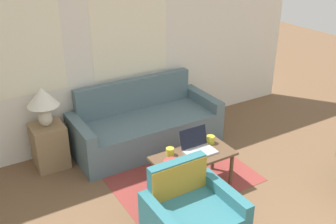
{
  "coord_description": "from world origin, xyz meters",
  "views": [
    {
      "loc": [
        -1.58,
        -1.07,
        2.79
      ],
      "look_at": [
        0.62,
        2.6,
        0.75
      ],
      "focal_mm": 42.0,
      "sensor_mm": 36.0,
      "label": 1
    }
  ],
  "objects": [
    {
      "name": "rug",
      "position": [
        0.62,
        2.6,
        0.0
      ],
      "size": [
        1.71,
        1.84,
        0.01
      ],
      "color": "brown",
      "rests_on": "ground_plane"
    },
    {
      "name": "snack_bowl",
      "position": [
        0.32,
        2.0,
        0.47
      ],
      "size": [
        0.21,
        0.21,
        0.05
      ],
      "color": "#B23D38",
      "rests_on": "coffee_table"
    },
    {
      "name": "coffee_table",
      "position": [
        0.62,
        2.04,
        0.38
      ],
      "size": [
        0.95,
        0.46,
        0.44
      ],
      "color": "brown",
      "rests_on": "ground_plane"
    },
    {
      "name": "laptop",
      "position": [
        0.71,
        2.09,
        0.5
      ],
      "size": [
        0.35,
        0.3,
        0.25
      ],
      "color": "#B7B7BC",
      "rests_on": "coffee_table"
    },
    {
      "name": "couch",
      "position": [
        0.62,
        3.22,
        0.27
      ],
      "size": [
        2.0,
        0.84,
        0.88
      ],
      "color": "slate",
      "rests_on": "ground_plane"
    },
    {
      "name": "armchair",
      "position": [
        0.1,
        1.31,
        0.26
      ],
      "size": [
        0.8,
        0.7,
        0.79
      ],
      "color": "#2D6B75",
      "rests_on": "ground_plane"
    },
    {
      "name": "cup_yellow",
      "position": [
        0.95,
        2.16,
        0.49
      ],
      "size": [
        0.1,
        0.1,
        0.09
      ],
      "color": "gold",
      "rests_on": "coffee_table"
    },
    {
      "name": "table_lamp",
      "position": [
        -0.66,
        3.35,
        0.91
      ],
      "size": [
        0.38,
        0.38,
        0.5
      ],
      "color": "beige",
      "rests_on": "side_table"
    },
    {
      "name": "side_table",
      "position": [
        -0.66,
        3.35,
        0.28
      ],
      "size": [
        0.39,
        0.39,
        0.57
      ],
      "color": "#937551",
      "rests_on": "ground_plane"
    },
    {
      "name": "wall_back",
      "position": [
        -0.0,
        3.65,
        1.31
      ],
      "size": [
        6.88,
        0.06,
        2.6
      ],
      "color": "white",
      "rests_on": "ground_plane"
    },
    {
      "name": "cup_navy",
      "position": [
        0.39,
        2.18,
        0.48
      ],
      "size": [
        0.09,
        0.09,
        0.08
      ],
      "color": "gold",
      "rests_on": "coffee_table"
    }
  ]
}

